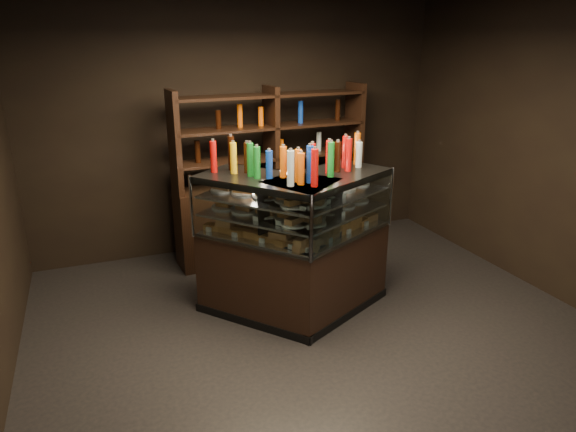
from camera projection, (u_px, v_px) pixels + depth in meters
name	position (u px, v px, depth m)	size (l,w,h in m)	color
ground	(329.00, 342.00, 4.46)	(5.00, 5.00, 0.00)	black
room_shell	(336.00, 117.00, 3.82)	(5.02, 5.02, 3.01)	black
display_case	(297.00, 267.00, 4.83)	(1.88, 1.35, 1.35)	black
food_display	(297.00, 211.00, 4.64)	(1.56, 0.98, 0.42)	#BD8644
bottles_top	(297.00, 160.00, 4.49)	(1.39, 0.84, 0.30)	#0F38B2
potted_conifer	(354.00, 249.00, 5.19)	(0.39, 0.39, 0.84)	black
back_shelving	(272.00, 205.00, 6.14)	(2.31, 0.56, 2.00)	black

